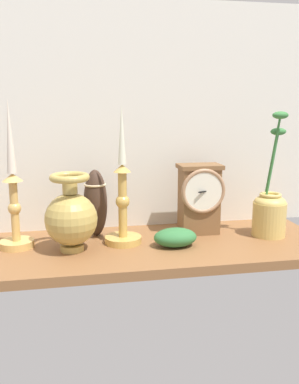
# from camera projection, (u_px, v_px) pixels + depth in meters

# --- Properties ---
(ground_plane) EXTENTS (1.00, 0.36, 0.02)m
(ground_plane) POSITION_uv_depth(u_px,v_px,m) (141.00, 249.00, 1.11)
(ground_plane) COLOR brown
(back_wall) EXTENTS (1.20, 0.02, 0.65)m
(back_wall) POSITION_uv_depth(u_px,v_px,m) (130.00, 117.00, 1.22)
(back_wall) COLOR silver
(back_wall) RESTS_ON ground_plane
(mantel_clock) EXTENTS (0.12, 0.09, 0.20)m
(mantel_clock) POSITION_uv_depth(u_px,v_px,m) (200.00, 198.00, 1.19)
(mantel_clock) COLOR brown
(mantel_clock) RESTS_ON ground_plane
(candlestick_tall_left) EXTENTS (0.10, 0.10, 0.37)m
(candlestick_tall_left) POSITION_uv_depth(u_px,v_px,m) (123.00, 204.00, 1.10)
(candlestick_tall_left) COLOR gold
(candlestick_tall_left) RESTS_ON ground_plane
(candlestick_tall_center) EXTENTS (0.09, 0.09, 0.38)m
(candlestick_tall_center) POSITION_uv_depth(u_px,v_px,m) (14.00, 199.00, 1.06)
(candlestick_tall_center) COLOR #DAAC5C
(candlestick_tall_center) RESTS_ON ground_plane
(brass_vase_bulbous) EXTENTS (0.13, 0.13, 0.20)m
(brass_vase_bulbous) POSITION_uv_depth(u_px,v_px,m) (71.00, 216.00, 1.05)
(brass_vase_bulbous) COLOR tan
(brass_vase_bulbous) RESTS_ON ground_plane
(brass_vase_jar) EXTENTS (0.09, 0.09, 0.34)m
(brass_vase_jar) POSITION_uv_depth(u_px,v_px,m) (270.00, 210.00, 1.17)
(brass_vase_jar) COLOR tan
(brass_vase_jar) RESTS_ON ground_plane
(tall_ceramic_vase) EXTENTS (0.06, 0.06, 0.19)m
(tall_ceramic_vase) POSITION_uv_depth(u_px,v_px,m) (96.00, 203.00, 1.17)
(tall_ceramic_vase) COLOR #3D2A1F
(tall_ceramic_vase) RESTS_ON ground_plane
(ivy_sprig) EXTENTS (0.11, 0.08, 0.05)m
(ivy_sprig) POSITION_uv_depth(u_px,v_px,m) (175.00, 237.00, 1.09)
(ivy_sprig) COLOR #31703A
(ivy_sprig) RESTS_ON ground_plane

